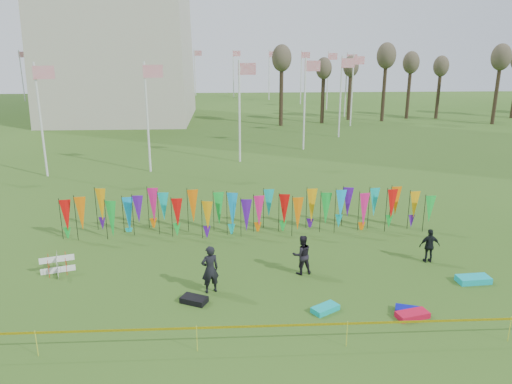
{
  "coord_description": "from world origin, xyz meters",
  "views": [
    {
      "loc": [
        -0.8,
        -15.56,
        9.36
      ],
      "look_at": [
        0.35,
        6.0,
        2.81
      ],
      "focal_mm": 35.0,
      "sensor_mm": 36.0,
      "label": 1
    }
  ],
  "objects_px": {
    "person_left": "(210,269)",
    "box_kite": "(57,264)",
    "kite_bag_red": "(412,315)",
    "person_mid": "(302,255)",
    "person_right": "(430,246)",
    "kite_bag_black": "(194,300)",
    "kite_bag_teal": "(473,279)",
    "kite_bag_turquoise": "(325,309)",
    "kite_bag_blue": "(409,311)"
  },
  "relations": [
    {
      "from": "box_kite",
      "to": "kite_bag_turquoise",
      "type": "xyz_separation_m",
      "value": [
        10.65,
        -3.67,
        -0.29
      ]
    },
    {
      "from": "person_mid",
      "to": "kite_bag_turquoise",
      "type": "bearing_deg",
      "value": 86.44
    },
    {
      "from": "box_kite",
      "to": "kite_bag_red",
      "type": "relative_size",
      "value": 0.68
    },
    {
      "from": "person_right",
      "to": "kite_bag_turquoise",
      "type": "distance_m",
      "value": 6.65
    },
    {
      "from": "person_right",
      "to": "kite_bag_red",
      "type": "height_order",
      "value": "person_right"
    },
    {
      "from": "kite_bag_blue",
      "to": "kite_bag_black",
      "type": "relative_size",
      "value": 0.99
    },
    {
      "from": "person_left",
      "to": "kite_bag_teal",
      "type": "relative_size",
      "value": 1.47
    },
    {
      "from": "person_mid",
      "to": "kite_bag_red",
      "type": "distance_m",
      "value": 5.09
    },
    {
      "from": "person_mid",
      "to": "person_right",
      "type": "height_order",
      "value": "person_mid"
    },
    {
      "from": "person_left",
      "to": "box_kite",
      "type": "bearing_deg",
      "value": -38.48
    },
    {
      "from": "kite_bag_teal",
      "to": "person_right",
      "type": "bearing_deg",
      "value": 118.39
    },
    {
      "from": "person_right",
      "to": "kite_bag_blue",
      "type": "relative_size",
      "value": 1.62
    },
    {
      "from": "kite_bag_blue",
      "to": "kite_bag_teal",
      "type": "relative_size",
      "value": 0.72
    },
    {
      "from": "kite_bag_blue",
      "to": "kite_bag_red",
      "type": "bearing_deg",
      "value": -86.21
    },
    {
      "from": "box_kite",
      "to": "person_mid",
      "type": "distance_m",
      "value": 10.24
    },
    {
      "from": "person_left",
      "to": "kite_bag_red",
      "type": "xyz_separation_m",
      "value": [
        7.18,
        -2.27,
        -0.86
      ]
    },
    {
      "from": "kite_bag_red",
      "to": "person_left",
      "type": "bearing_deg",
      "value": 162.49
    },
    {
      "from": "box_kite",
      "to": "kite_bag_red",
      "type": "distance_m",
      "value": 14.29
    },
    {
      "from": "person_left",
      "to": "kite_bag_red",
      "type": "bearing_deg",
      "value": 141.14
    },
    {
      "from": "person_mid",
      "to": "kite_bag_blue",
      "type": "distance_m",
      "value": 4.86
    },
    {
      "from": "person_left",
      "to": "kite_bag_black",
      "type": "xyz_separation_m",
      "value": [
        -0.59,
        -0.79,
        -0.85
      ]
    },
    {
      "from": "kite_bag_blue",
      "to": "person_mid",
      "type": "bearing_deg",
      "value": 135.12
    },
    {
      "from": "person_right",
      "to": "kite_bag_red",
      "type": "distance_m",
      "value": 5.12
    },
    {
      "from": "person_left",
      "to": "person_mid",
      "type": "bearing_deg",
      "value": 179.37
    },
    {
      "from": "kite_bag_red",
      "to": "person_right",
      "type": "bearing_deg",
      "value": 62.74
    },
    {
      "from": "box_kite",
      "to": "person_left",
      "type": "distance_m",
      "value": 6.78
    },
    {
      "from": "kite_bag_black",
      "to": "person_left",
      "type": "bearing_deg",
      "value": 53.47
    },
    {
      "from": "person_right",
      "to": "person_mid",
      "type": "bearing_deg",
      "value": 8.39
    },
    {
      "from": "person_right",
      "to": "kite_bag_black",
      "type": "distance_m",
      "value": 10.56
    },
    {
      "from": "kite_bag_turquoise",
      "to": "kite_bag_blue",
      "type": "relative_size",
      "value": 1.06
    },
    {
      "from": "person_left",
      "to": "kite_bag_teal",
      "type": "xyz_separation_m",
      "value": [
        10.59,
        0.24,
        -0.84
      ]
    },
    {
      "from": "person_mid",
      "to": "kite_bag_teal",
      "type": "bearing_deg",
      "value": 158.76
    },
    {
      "from": "kite_bag_red",
      "to": "kite_bag_black",
      "type": "relative_size",
      "value": 1.2
    },
    {
      "from": "person_mid",
      "to": "kite_bag_red",
      "type": "height_order",
      "value": "person_mid"
    },
    {
      "from": "person_right",
      "to": "kite_bag_black",
      "type": "height_order",
      "value": "person_right"
    },
    {
      "from": "kite_bag_blue",
      "to": "person_left",
      "type": "bearing_deg",
      "value": 164.61
    },
    {
      "from": "kite_bag_black",
      "to": "kite_bag_turquoise",
      "type": "bearing_deg",
      "value": -10.48
    },
    {
      "from": "person_right",
      "to": "kite_bag_turquoise",
      "type": "height_order",
      "value": "person_right"
    },
    {
      "from": "kite_bag_turquoise",
      "to": "kite_bag_black",
      "type": "height_order",
      "value": "kite_bag_black"
    },
    {
      "from": "person_mid",
      "to": "kite_bag_black",
      "type": "height_order",
      "value": "person_mid"
    },
    {
      "from": "person_mid",
      "to": "box_kite",
      "type": "bearing_deg",
      "value": -14.67
    },
    {
      "from": "box_kite",
      "to": "kite_bag_red",
      "type": "bearing_deg",
      "value": -17.33
    },
    {
      "from": "box_kite",
      "to": "person_right",
      "type": "bearing_deg",
      "value": 0.92
    },
    {
      "from": "box_kite",
      "to": "person_mid",
      "type": "relative_size",
      "value": 0.46
    },
    {
      "from": "kite_bag_blue",
      "to": "kite_bag_teal",
      "type": "xyz_separation_m",
      "value": [
        3.43,
        2.21,
        0.03
      ]
    },
    {
      "from": "kite_bag_red",
      "to": "box_kite",
      "type": "bearing_deg",
      "value": 162.67
    },
    {
      "from": "person_right",
      "to": "kite_bag_teal",
      "type": "relative_size",
      "value": 1.17
    },
    {
      "from": "person_right",
      "to": "kite_bag_red",
      "type": "xyz_separation_m",
      "value": [
        -2.33,
        -4.52,
        -0.66
      ]
    },
    {
      "from": "person_left",
      "to": "kite_bag_black",
      "type": "height_order",
      "value": "person_left"
    },
    {
      "from": "person_left",
      "to": "person_right",
      "type": "xyz_separation_m",
      "value": [
        9.51,
        2.25,
        -0.19
      ]
    }
  ]
}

